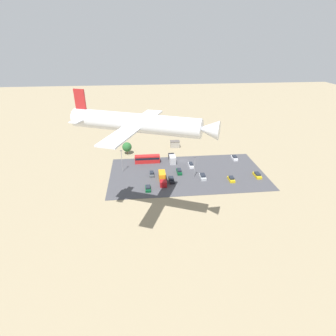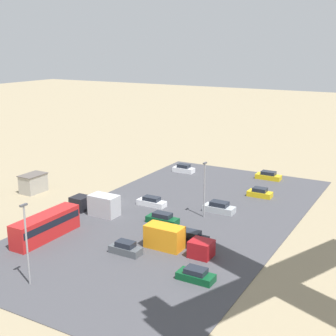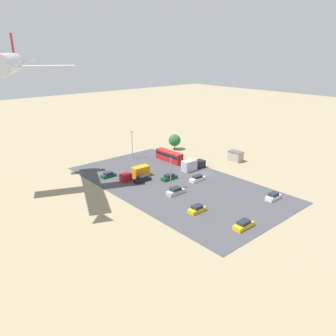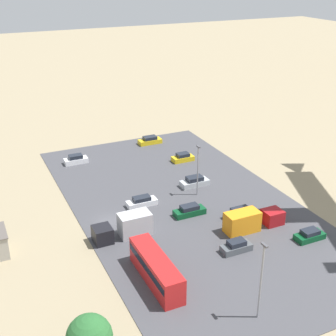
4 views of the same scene
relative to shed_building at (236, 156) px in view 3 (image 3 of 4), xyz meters
name	(u,v)px [view 3 (image 3 of 4)]	position (x,y,z in m)	size (l,w,h in m)	color
ground_plane	(205,173)	(-1.41, 15.53, -1.60)	(400.00, 400.00, 0.00)	gray
parking_lot_surface	(175,184)	(-1.41, 27.40, -1.56)	(59.60, 32.00, 0.08)	#424247
shed_building	(236,156)	(0.00, 0.00, 0.00)	(4.47, 3.00, 3.18)	#9E998E
bus	(169,156)	(13.69, 16.05, 0.23)	(10.43, 2.55, 3.25)	red
parked_car_0	(108,175)	(14.18, 38.08, -0.93)	(1.84, 4.09, 1.41)	#0C4723
parked_car_1	(169,177)	(1.66, 26.61, -0.87)	(1.76, 4.69, 1.55)	#0C4723
parked_car_2	(197,209)	(-16.63, 34.69, -0.88)	(1.89, 4.02, 1.52)	gold
parked_car_3	(273,197)	(-23.95, 16.53, -0.85)	(1.80, 4.22, 1.61)	silver
parked_car_4	(197,178)	(-3.92, 21.38, -0.91)	(1.72, 4.65, 1.46)	silver
parked_car_5	(175,191)	(-6.51, 31.77, -0.83)	(1.98, 4.73, 1.64)	#ADB2B7
parked_car_6	(142,168)	(12.44, 27.73, -0.86)	(1.71, 4.01, 1.57)	#4C5156
parked_car_7	(244,225)	(-27.43, 32.68, -0.89)	(1.94, 4.67, 1.52)	gold
parked_car_8	(142,179)	(5.43, 32.89, -0.89)	(1.88, 4.77, 1.50)	black
parked_truck_0	(192,165)	(3.20, 16.24, -0.09)	(2.55, 7.89, 3.11)	black
parked_truck_1	(137,173)	(8.68, 32.43, -0.19)	(2.40, 8.79, 2.90)	maroon
tree_near_shed	(175,140)	(22.45, 5.77, 1.78)	(4.23, 4.23, 5.50)	brown
light_pole_lot_centre	(171,172)	(-3.51, 30.64, 3.04)	(0.90, 0.28, 8.26)	gray
light_pole_lot_edge	(132,144)	(23.63, 23.20, 3.39)	(0.90, 0.28, 8.95)	gray
airplane	(7,64)	(15.28, 59.59, 28.88)	(32.98, 26.85, 8.84)	silver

